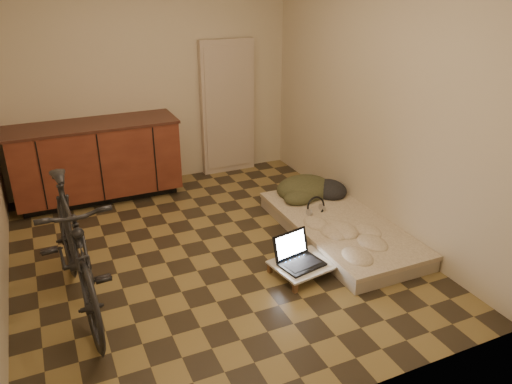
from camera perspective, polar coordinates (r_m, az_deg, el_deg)
name	(u,v)px	position (r m, az deg, el deg)	size (l,w,h in m)	color
room_shell	(205,119)	(4.27, -5.83, 8.25)	(3.50, 4.00, 2.60)	olive
cabinets	(97,161)	(5.97, -17.73, 3.41)	(1.84, 0.62, 0.91)	black
appliance_panel	(227,108)	(6.46, -3.28, 9.60)	(0.70, 0.10, 1.70)	#C6B29D
bicycle	(73,243)	(4.01, -20.14, -5.46)	(0.53, 1.79, 1.16)	black
futon	(340,228)	(5.10, 9.53, -4.06)	(0.92, 1.90, 0.16)	#AEA08B
clothing_pile	(311,182)	(5.58, 6.34, 1.14)	(0.68, 0.56, 0.27)	#383A21
headphones	(316,206)	(5.16, 6.86, -1.57)	(0.24, 0.22, 0.16)	black
lap_desk	(309,262)	(4.47, 6.13, -7.98)	(0.71, 0.52, 0.11)	brown
laptop	(298,257)	(4.40, 4.83, -7.47)	(0.42, 0.39, 0.25)	black
mouse	(330,252)	(4.57, 8.45, -6.82)	(0.07, 0.11, 0.04)	silver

